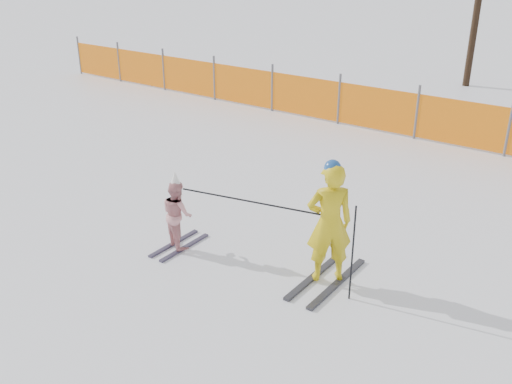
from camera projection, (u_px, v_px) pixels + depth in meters
ground at (235, 269)px, 7.94m from camera, size 120.00×120.00×0.00m
adult at (329, 223)px, 7.34m from camera, size 0.71×1.45×1.73m
child at (177, 213)px, 8.32m from camera, size 0.60×1.01×1.21m
ski_poles at (287, 221)px, 7.45m from camera, size 2.59×0.45×1.31m
safety_fence at (295, 94)px, 14.75m from camera, size 17.57×0.06×1.25m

